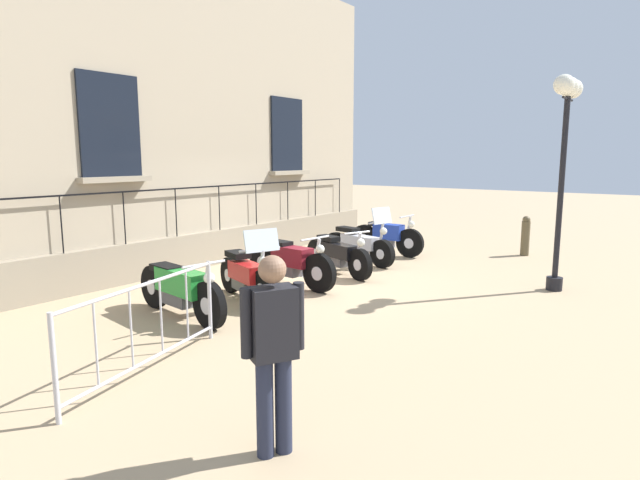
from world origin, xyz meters
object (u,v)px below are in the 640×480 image
motorcycle_red (247,275)px  motorcycle_silver (359,245)px  motorcycle_black (338,255)px  bollard (525,236)px  crowd_barrier (147,324)px  pedestrian_standing (273,345)px  motorcycle_maroon (291,263)px  motorcycle_blue (387,237)px  lamppost (565,132)px  motorcycle_green (180,289)px

motorcycle_red → motorcycle_silver: size_ratio=0.88×
motorcycle_black → bollard: bollard is taller
motorcycle_silver → crowd_barrier: size_ratio=0.86×
motorcycle_black → pedestrian_standing: 6.71m
pedestrian_standing → bollard: bearing=94.5°
motorcycle_red → motorcycle_maroon: (-0.05, 1.22, 0.02)m
pedestrian_standing → motorcycle_red: bearing=136.9°
motorcycle_maroon → crowd_barrier: size_ratio=0.89×
motorcycle_blue → pedestrian_standing: size_ratio=1.19×
bollard → motorcycle_blue: bearing=-145.5°
motorcycle_red → motorcycle_blue: 5.09m
motorcycle_black → lamppost: (3.93, 1.22, 2.42)m
lamppost → bollard: bearing=113.5°
bollard → pedestrian_standing: bearing=-85.5°
motorcycle_green → bollard: bearing=71.5°
motorcycle_red → motorcycle_maroon: 1.22m
motorcycle_green → motorcycle_black: size_ratio=1.10×
motorcycle_green → motorcycle_blue: 6.35m
motorcycle_green → pedestrian_standing: pedestrian_standing is taller
motorcycle_black → motorcycle_maroon: bearing=-95.0°
motorcycle_maroon → crowd_barrier: crowd_barrier is taller
motorcycle_green → lamppost: size_ratio=0.59×
motorcycle_blue → pedestrian_standing: bearing=-66.7°
motorcycle_green → lamppost: 6.98m
motorcycle_blue → crowd_barrier: bearing=-80.2°
motorcycle_silver → lamppost: lamppost is taller
motorcycle_black → pedestrian_standing: size_ratio=1.22×
motorcycle_black → crowd_barrier: 5.53m
motorcycle_green → crowd_barrier: (1.35, -1.55, 0.12)m
motorcycle_black → bollard: size_ratio=2.08×
motorcycle_silver → lamppost: size_ratio=0.56×
motorcycle_black → pedestrian_standing: pedestrian_standing is taller
lamppost → crowd_barrier: lamppost is taller
motorcycle_red → motorcycle_blue: size_ratio=0.93×
motorcycle_silver → motorcycle_blue: motorcycle_silver is taller
pedestrian_standing → motorcycle_green: bearing=151.5°
motorcycle_blue → pedestrian_standing: 9.03m
motorcycle_maroon → bollard: 6.36m
motorcycle_black → motorcycle_red: bearing=-91.6°
crowd_barrier → motorcycle_maroon: bearing=107.3°
motorcycle_silver → lamppost: 4.82m
motorcycle_red → motorcycle_maroon: motorcycle_red is taller
motorcycle_silver → motorcycle_black: bearing=-78.6°
motorcycle_maroon → motorcycle_silver: size_ratio=1.04×
motorcycle_silver → crowd_barrier: bearing=-78.2°
motorcycle_maroon → pedestrian_standing: pedestrian_standing is taller
crowd_barrier → pedestrian_standing: (2.20, -0.38, 0.36)m
motorcycle_blue → crowd_barrier: size_ratio=0.81×
motorcycle_red → lamppost: 6.03m
motorcycle_black → crowd_barrier: (1.14, -5.41, 0.17)m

